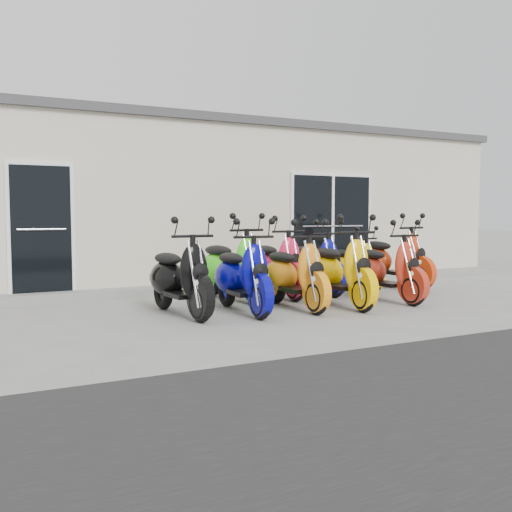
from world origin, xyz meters
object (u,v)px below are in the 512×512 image
object	(u,v)px
scooter_front_orange_a	(294,264)
scooter_front_orange_b	(340,260)
scooter_back_red	(276,256)
scooter_back_green	(232,257)
scooter_front_red	(386,260)
scooter_back_yellow	(352,258)
scooter_front_blue	(242,265)
scooter_back_blue	(315,256)
scooter_front_black	(179,266)
scooter_back_extra	(392,251)

from	to	relation	value
scooter_front_orange_a	scooter_front_orange_b	size ratio (longest dim) A/B	0.95
scooter_front_orange_a	scooter_back_red	distance (m)	1.29
scooter_back_green	scooter_back_red	size ratio (longest dim) A/B	1.03
scooter_front_red	scooter_back_yellow	world-z (taller)	scooter_front_red
scooter_front_blue	scooter_front_orange_a	xyz separation A→B (m)	(0.87, -0.03, -0.01)
scooter_front_orange_a	scooter_front_red	world-z (taller)	scooter_front_orange_a
scooter_back_blue	scooter_back_yellow	xyz separation A→B (m)	(0.90, 0.09, -0.07)
scooter_front_black	scooter_front_orange_b	distance (m)	2.56
scooter_back_blue	scooter_front_orange_a	bearing A→B (deg)	-133.53
scooter_front_orange_a	scooter_front_red	xyz separation A→B (m)	(1.75, -0.03, -0.01)
scooter_front_orange_a	scooter_front_blue	bearing A→B (deg)	178.37
scooter_front_blue	scooter_front_orange_a	size ratio (longest dim) A/B	1.01
scooter_back_green	scooter_back_extra	size ratio (longest dim) A/B	1.00
scooter_front_orange_a	scooter_back_yellow	world-z (taller)	scooter_front_orange_a
scooter_front_blue	scooter_back_yellow	world-z (taller)	scooter_front_blue
scooter_back_blue	scooter_front_orange_b	bearing A→B (deg)	-107.20
scooter_back_green	scooter_front_orange_a	bearing A→B (deg)	-75.65
scooter_front_red	scooter_back_green	size ratio (longest dim) A/B	0.93
scooter_front_red	scooter_back_red	bearing A→B (deg)	135.11
scooter_back_extra	scooter_back_blue	bearing A→B (deg)	169.46
scooter_front_orange_b	scooter_front_red	distance (m)	0.98
scooter_front_red	scooter_back_yellow	size ratio (longest dim) A/B	1.11
scooter_front_orange_a	scooter_back_yellow	size ratio (longest dim) A/B	1.12
scooter_front_blue	scooter_front_red	world-z (taller)	scooter_front_blue
scooter_front_orange_b	scooter_back_red	size ratio (longest dim) A/B	1.01
scooter_front_blue	scooter_front_orange_b	world-z (taller)	scooter_front_orange_b
scooter_front_black	scooter_back_green	xyz separation A→B (m)	(1.26, 0.98, 0.03)
scooter_front_blue	scooter_back_yellow	xyz separation A→B (m)	(2.97, 1.34, -0.08)
scooter_front_black	scooter_front_orange_a	xyz separation A→B (m)	(1.76, -0.23, -0.02)
scooter_front_blue	scooter_back_blue	world-z (taller)	scooter_front_blue
scooter_back_red	scooter_back_extra	size ratio (longest dim) A/B	0.97
scooter_back_extra	scooter_front_blue	bearing A→B (deg)	-171.15
scooter_back_blue	scooter_back_yellow	world-z (taller)	scooter_back_blue
scooter_front_black	scooter_back_blue	bearing A→B (deg)	14.41
scooter_front_black	scooter_front_blue	size ratio (longest dim) A/B	1.02
scooter_back_red	scooter_back_extra	xyz separation A→B (m)	(2.58, -0.03, 0.02)
scooter_front_orange_a	scooter_front_orange_b	world-z (taller)	scooter_front_orange_b
scooter_back_blue	scooter_front_black	bearing A→B (deg)	-160.90
scooter_front_red	scooter_back_green	distance (m)	2.57
scooter_front_black	scooter_front_red	distance (m)	3.53
scooter_front_orange_b	scooter_back_yellow	xyz separation A→B (m)	(1.32, 1.48, -0.11)
scooter_front_blue	scooter_front_red	distance (m)	2.63
scooter_back_yellow	scooter_back_extra	xyz separation A→B (m)	(0.85, -0.16, 0.12)
scooter_back_red	scooter_back_blue	size ratio (longest dim) A/B	1.05
scooter_back_yellow	scooter_back_green	bearing A→B (deg)	178.25
scooter_front_blue	scooter_back_green	xyz separation A→B (m)	(0.37, 1.17, 0.04)
scooter_back_extra	scooter_front_orange_a	bearing A→B (deg)	-165.94
scooter_front_orange_b	scooter_front_red	xyz separation A→B (m)	(0.97, 0.07, -0.04)
scooter_front_red	scooter_back_red	distance (m)	1.87
scooter_front_blue	scooter_front_orange_b	size ratio (longest dim) A/B	0.96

